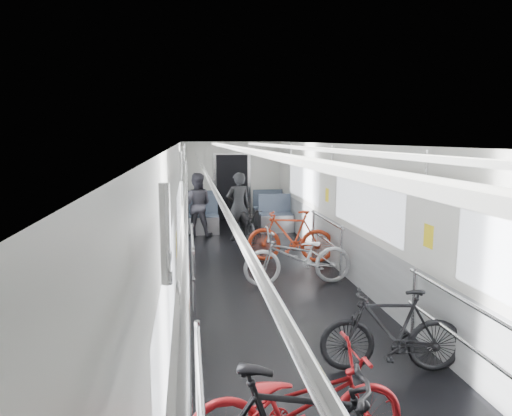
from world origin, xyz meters
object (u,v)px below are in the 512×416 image
Objects in this scene: bike_right_mid at (298,257)px; person_standing at (238,207)px; bike_right_near at (391,331)px; bike_aisle at (247,225)px; person_seated at (197,205)px; bike_right_far at (291,236)px; bike_left_near at (298,405)px.

person_standing is at bearing -172.28° from bike_right_mid.
bike_right_near reaches higher than bike_aisle.
person_seated is at bearing -155.97° from bike_right_near.
bike_right_near is at bearing 17.04° from bike_right_far.
person_seated is at bearing -47.17° from person_standing.
bike_right_near is 0.91× the size of person_standing.
bike_aisle is at bearing -175.31° from bike_right_mid.
bike_right_far reaches higher than bike_right_mid.
bike_right_far reaches higher than bike_right_near.
bike_right_far is (0.20, 1.48, 0.03)m from bike_right_mid.
person_standing is at bearing -142.97° from bike_right_far.
bike_left_near is at bearing 72.78° from person_standing.
bike_aisle is at bearing -6.19° from bike_left_near.
bike_right_mid is 1.16× the size of person_seated.
bike_right_far is at bearing 96.79° from person_standing.
bike_left_near is 7.75m from bike_aisle.
person_standing is at bearing -162.84° from bike_right_near.
bike_right_far reaches higher than bike_left_near.
bike_right_far is 1.05× the size of person_standing.
bike_right_near is 6.59m from bike_aisle.
bike_right_near is 7.55m from person_seated.
bike_right_mid is at bearing 85.57° from person_standing.
bike_right_near is at bearing 114.29° from person_seated.
person_standing is at bearing 156.70° from person_seated.
bike_right_far is 2.15m from bike_aisle.
person_seated reaches higher than bike_right_mid.
person_standing reaches higher than bike_aisle.
bike_aisle is (-0.62, 2.05, -0.13)m from bike_right_far.
bike_left_near is 7.84m from person_standing.
bike_right_near is 0.81× the size of bike_right_mid.
bike_right_near is (1.32, 1.18, 0.01)m from bike_left_near.
bike_right_far is at bearing 170.20° from bike_right_mid.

